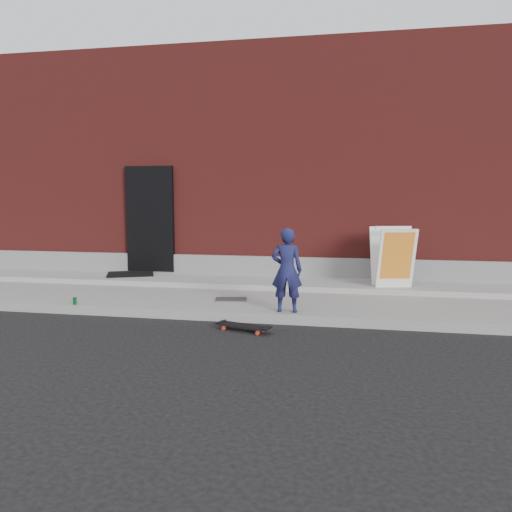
% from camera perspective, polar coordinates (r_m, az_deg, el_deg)
% --- Properties ---
extents(ground, '(80.00, 80.00, 0.00)m').
position_cam_1_polar(ground, '(7.57, -2.10, -7.61)').
color(ground, black).
rests_on(ground, ground).
extents(sidewalk, '(20.00, 3.00, 0.15)m').
position_cam_1_polar(sidewalk, '(8.98, 0.05, -4.80)').
color(sidewalk, gray).
rests_on(sidewalk, ground).
extents(apron, '(20.00, 1.20, 0.10)m').
position_cam_1_polar(apron, '(9.83, 1.04, -3.05)').
color(apron, gray).
rests_on(apron, sidewalk).
extents(building, '(20.00, 8.10, 5.00)m').
position_cam_1_polar(building, '(14.24, 4.25, 9.28)').
color(building, maroon).
rests_on(building, ground).
extents(child, '(0.48, 0.33, 1.27)m').
position_cam_1_polar(child, '(7.48, 3.54, -1.62)').
color(child, '#181B45').
rests_on(child, sidewalk).
extents(skateboard, '(0.81, 0.42, 0.09)m').
position_cam_1_polar(skateboard, '(7.08, -1.47, -8.02)').
color(skateboard, red).
rests_on(skateboard, ground).
extents(pizza_sign, '(0.83, 0.92, 1.10)m').
position_cam_1_polar(pizza_sign, '(9.39, 15.36, -0.05)').
color(pizza_sign, white).
rests_on(pizza_sign, apron).
extents(soda_can, '(0.08, 0.08, 0.12)m').
position_cam_1_polar(soda_can, '(8.57, -19.99, -4.87)').
color(soda_can, '#1C8E43').
rests_on(soda_can, sidewalk).
extents(doormat, '(1.16, 1.07, 0.03)m').
position_cam_1_polar(doormat, '(10.82, -14.15, -2.00)').
color(doormat, black).
rests_on(doormat, apron).
extents(utility_plate, '(0.57, 0.42, 0.02)m').
position_cam_1_polar(utility_plate, '(8.46, -2.87, -4.96)').
color(utility_plate, '#4B4C50').
rests_on(utility_plate, sidewalk).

